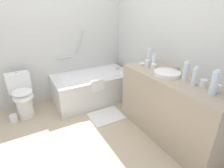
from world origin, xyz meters
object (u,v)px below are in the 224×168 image
(drinking_glass_2, at_px, (147,63))
(soap_dish, at_px, (142,64))
(toilet_paper_roll, at_px, (14,118))
(toilet, at_px, (22,95))
(bathtub, at_px, (93,86))
(bath_mat, at_px, (106,116))
(sink_faucet, at_px, (178,70))
(sink_basin, at_px, (167,73))
(drinking_glass_1, at_px, (203,83))
(water_bottle_3, at_px, (214,83))
(water_bottle_5, at_px, (186,71))
(water_bottle_1, at_px, (154,61))
(drinking_glass_3, at_px, (154,67))
(drinking_glass_0, at_px, (217,89))
(water_bottle_4, at_px, (149,57))
(water_bottle_2, at_px, (195,77))

(drinking_glass_2, height_order, soap_dish, drinking_glass_2)
(toilet_paper_roll, bearing_deg, soap_dish, -22.19)
(toilet, distance_m, toilet_paper_roll, 0.38)
(bathtub, relative_size, bath_mat, 2.68)
(sink_faucet, bearing_deg, sink_basin, -180.00)
(toilet, relative_size, toilet_paper_roll, 5.87)
(sink_basin, relative_size, soap_dish, 3.73)
(sink_faucet, xyz_separation_m, drinking_glass_1, (-0.13, -0.45, 0.01))
(water_bottle_3, height_order, drinking_glass_1, water_bottle_3)
(sink_basin, bearing_deg, water_bottle_5, -76.76)
(bathtub, xyz_separation_m, toilet, (-1.20, 0.05, 0.09))
(water_bottle_1, bearing_deg, drinking_glass_1, -88.51)
(toilet, bearing_deg, drinking_glass_3, 51.59)
(drinking_glass_0, bearing_deg, water_bottle_5, 93.88)
(water_bottle_3, bearing_deg, water_bottle_4, 85.16)
(drinking_glass_0, bearing_deg, water_bottle_1, 91.62)
(water_bottle_1, xyz_separation_m, soap_dish, (-0.05, 0.19, -0.08))
(bath_mat, height_order, toilet_paper_roll, toilet_paper_roll)
(sink_basin, relative_size, water_bottle_5, 1.41)
(water_bottle_4, bearing_deg, water_bottle_1, -101.91)
(soap_dish, bearing_deg, water_bottle_4, -28.54)
(water_bottle_2, relative_size, toilet_paper_roll, 1.80)
(drinking_glass_0, relative_size, drinking_glass_2, 0.85)
(sink_faucet, distance_m, toilet_paper_roll, 2.57)
(water_bottle_3, xyz_separation_m, drinking_glass_1, (0.08, 0.16, -0.08))
(water_bottle_1, bearing_deg, sink_faucet, -65.65)
(bathtub, distance_m, toilet_paper_roll, 1.41)
(drinking_glass_1, xyz_separation_m, soap_dish, (-0.07, 0.96, -0.03))
(water_bottle_4, bearing_deg, water_bottle_2, -93.83)
(toilet, relative_size, sink_basin, 2.14)
(drinking_glass_2, bearing_deg, bath_mat, 151.96)
(drinking_glass_0, distance_m, drinking_glass_3, 0.87)
(toilet, height_order, water_bottle_1, water_bottle_1)
(bathtub, distance_m, sink_faucet, 1.62)
(water_bottle_5, height_order, drinking_glass_0, water_bottle_5)
(sink_faucet, relative_size, toilet_paper_roll, 1.25)
(water_bottle_3, distance_m, drinking_glass_0, 0.12)
(toilet, xyz_separation_m, water_bottle_5, (1.73, -1.61, 0.61))
(bathtub, distance_m, drinking_glass_3, 1.33)
(toilet, xyz_separation_m, drinking_glass_2, (1.69, -0.98, 0.54))
(sink_basin, xyz_separation_m, water_bottle_5, (0.05, -0.22, 0.09))
(water_bottle_3, height_order, water_bottle_4, water_bottle_3)
(water_bottle_1, xyz_separation_m, drinking_glass_2, (-0.04, 0.08, -0.04))
(water_bottle_4, height_order, bath_mat, water_bottle_4)
(sink_faucet, bearing_deg, soap_dish, 111.22)
(drinking_glass_3, bearing_deg, bath_mat, 140.67)
(sink_basin, xyz_separation_m, sink_faucet, (0.20, 0.00, 0.01))
(toilet, distance_m, water_bottle_5, 2.44)
(drinking_glass_1, bearing_deg, water_bottle_1, 91.49)
(bathtub, relative_size, drinking_glass_0, 17.32)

